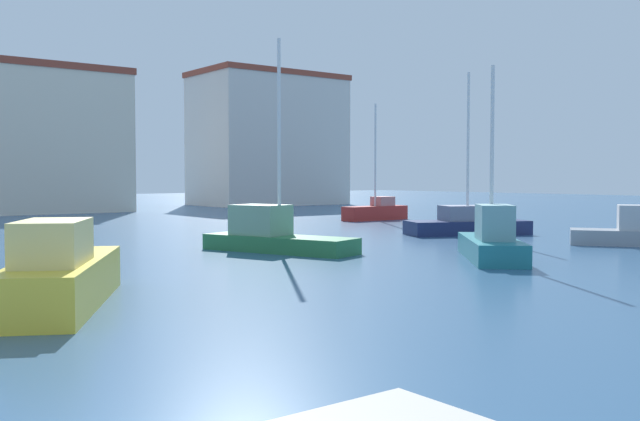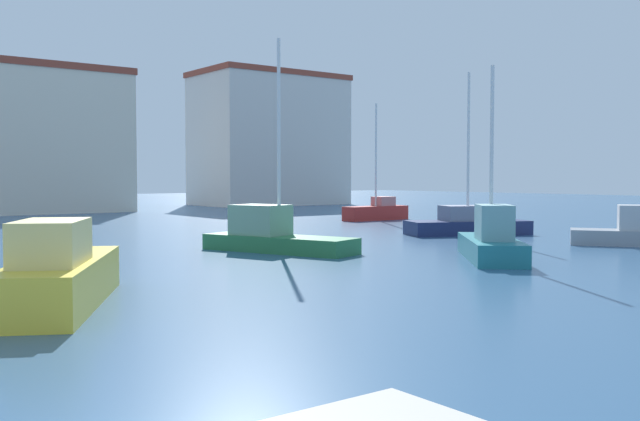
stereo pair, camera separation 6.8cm
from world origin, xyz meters
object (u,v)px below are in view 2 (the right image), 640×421
Objects in this scene: sailboat_navy_center_channel at (467,224)px; sailboat_green_near_pier at (273,234)px; sailboat_red_behind_lamppost at (377,210)px; motorboat_yellow_inner_mooring at (59,275)px; sailboat_teal_distant_north at (491,241)px.

sailboat_green_near_pier is (-10.93, -0.71, 0.10)m from sailboat_navy_center_channel.
sailboat_navy_center_channel is at bearing -111.18° from sailboat_red_behind_lamppost.
sailboat_green_near_pier is (9.30, 6.36, -0.05)m from motorboat_yellow_inner_mooring.
sailboat_navy_center_channel is (20.22, 7.07, -0.15)m from motorboat_yellow_inner_mooring.
sailboat_navy_center_channel reaches higher than sailboat_teal_distant_north.
sailboat_navy_center_channel is (-4.14, -10.67, -0.07)m from sailboat_red_behind_lamppost.
sailboat_teal_distant_north is at bearing -134.46° from sailboat_navy_center_channel.
motorboat_yellow_inner_mooring is (-13.34, -0.06, 0.06)m from sailboat_teal_distant_north.
sailboat_navy_center_channel is at bearing 19.28° from motorboat_yellow_inner_mooring.
sailboat_teal_distant_north is at bearing -57.29° from sailboat_green_near_pier.
sailboat_navy_center_channel is 10.95m from sailboat_green_near_pier.
motorboat_yellow_inner_mooring is at bearing -143.93° from sailboat_red_behind_lamppost.
sailboat_red_behind_lamppost is at bearing 37.07° from sailboat_green_near_pier.
sailboat_teal_distant_north is 0.84× the size of sailboat_navy_center_channel.
motorboat_yellow_inner_mooring is 0.79× the size of sailboat_red_behind_lamppost.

